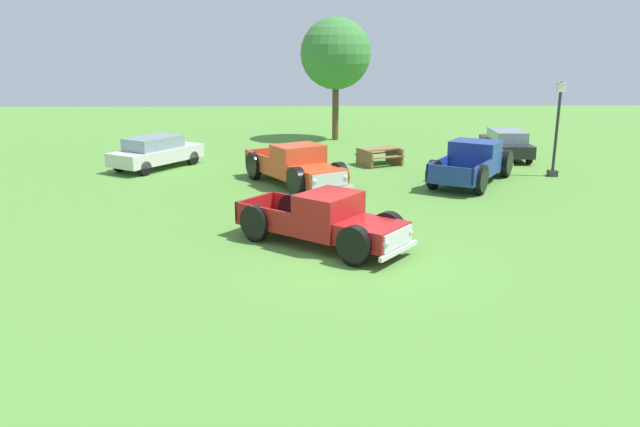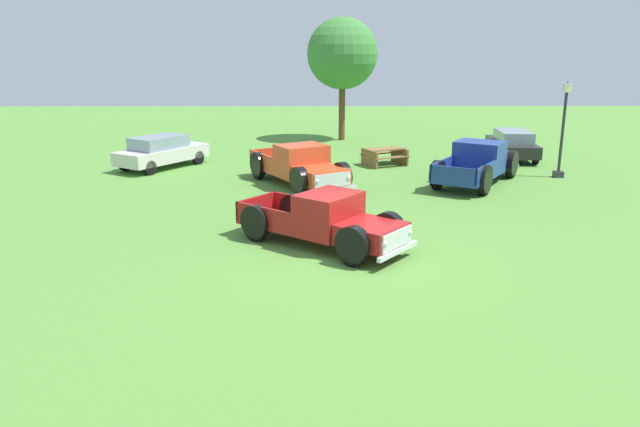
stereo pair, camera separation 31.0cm
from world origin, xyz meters
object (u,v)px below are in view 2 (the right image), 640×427
Objects in this scene: pickup_truck_behind_left at (303,167)px; sedan_distant_b at (512,144)px; pickup_truck_foreground at (330,222)px; sedan_distant_a at (161,151)px; trash_can at (301,156)px; oak_tree_east at (342,54)px; lamp_post_near at (563,128)px; pickup_truck_behind_right at (479,163)px; picnic_table at (385,154)px.

sedan_distant_b is (9.94, 5.98, -0.06)m from pickup_truck_behind_left.
pickup_truck_foreground is 1.10× the size of sedan_distant_a.
pickup_truck_behind_left is 4.10m from trash_can.
lamp_post_near is at bearing -50.37° from oak_tree_east.
pickup_truck_behind_left is 1.01× the size of pickup_truck_behind_right.
sedan_distant_b is 10.26m from trash_can.
trash_can is (6.22, 0.17, -0.27)m from sedan_distant_a.
sedan_distant_a is at bearing -178.39° from trash_can.
lamp_post_near is (9.69, 9.11, 1.33)m from pickup_truck_foreground.
sedan_distant_a is 6.23m from trash_can.
sedan_distant_a is (-7.27, 11.27, 0.02)m from pickup_truck_foreground.
pickup_truck_behind_left is at bearing 97.01° from pickup_truck_foreground.
pickup_truck_behind_right is 1.42× the size of lamp_post_near.
sedan_distant_b is at bearing 98.84° from lamp_post_near.
lamp_post_near reaches higher than sedan_distant_a.
lamp_post_near is 4.12× the size of trash_can.
pickup_truck_behind_left is 5.88× the size of trash_can.
pickup_truck_foreground reaches higher than trash_can.
sedan_distant_a is at bearing 172.75° from lamp_post_near.
picnic_table is at bearing 76.88° from pickup_truck_foreground.
sedan_distant_a is 1.99× the size of picnic_table.
sedan_distant_b is 6.48m from picnic_table.
pickup_truck_behind_left is at bearing -31.57° from sedan_distant_a.
oak_tree_east is (-7.93, 6.14, 4.08)m from sedan_distant_b.
picnic_table is at bearing 5.20° from trash_can.
pickup_truck_behind_right is 5.84× the size of trash_can.
pickup_truck_behind_left is 2.48× the size of picnic_table.
pickup_truck_behind_right is at bearing -12.77° from sedan_distant_a.
trash_can is (-3.80, -0.35, -0.01)m from picnic_table.
pickup_truck_behind_left is 11.60m from sedan_distant_b.
lamp_post_near is 11.10m from trash_can.
pickup_truck_foreground is 5.22× the size of trash_can.
pickup_truck_foreground is 1.18× the size of sedan_distant_b.
oak_tree_east is at bearing 142.24° from sedan_distant_b.
picnic_table is (10.02, 0.52, -0.25)m from sedan_distant_a.
lamp_post_near reaches higher than sedan_distant_b.
trash_can is at bearing 155.90° from pickup_truck_behind_right.
picnic_table is at bearing 2.97° from sedan_distant_a.
sedan_distant_a is 0.66× the size of oak_tree_east.
pickup_truck_foreground is 12.11m from picnic_table.
sedan_distant_a reaches higher than picnic_table.
sedan_distant_a is 16.44m from sedan_distant_b.
pickup_truck_behind_right is at bearing -119.55° from sedan_distant_b.
pickup_truck_behind_right reaches higher than trash_can.
sedan_distant_a is 1.07× the size of sedan_distant_b.
pickup_truck_behind_left is (-0.90, 7.36, 0.06)m from pickup_truck_foreground.
sedan_distant_a is 12.41m from oak_tree_east.
lamp_post_near reaches higher than trash_can.
trash_can is at bearing -174.80° from picnic_table.
sedan_distant_b is 1.86× the size of picnic_table.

